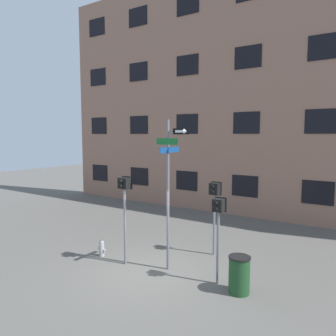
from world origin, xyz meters
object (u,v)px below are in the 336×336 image
Objects in this scene: pedestrian_signal_right at (218,217)px; pedestrian_signal_left at (124,196)px; street_sign_pole at (169,183)px; pedestrian_signal_across at (214,197)px; trash_bin at (239,275)px; fire_hydrant at (102,248)px.

pedestrian_signal_left is at bearing -173.39° from pedestrian_signal_right.
street_sign_pole is 1.62× the size of pedestrian_signal_left.
pedestrian_signal_across reaches higher than trash_bin.
fire_hydrant is (-4.26, -0.29, -1.65)m from pedestrian_signal_right.
pedestrian_signal_right is at bearing -1.92° from street_sign_pole.
pedestrian_signal_across is at bearing 49.10° from pedestrian_signal_left.
street_sign_pole is 2.14m from pedestrian_signal_across.
pedestrian_signal_left reaches higher than pedestrian_signal_right.
pedestrian_signal_left is (-1.45, -0.42, -0.49)m from street_sign_pole.
pedestrian_signal_right reaches higher than fire_hydrant.
fire_hydrant is (-3.18, -2.29, -1.77)m from pedestrian_signal_across.
street_sign_pole is at bearing 7.63° from fire_hydrant.
pedestrian_signal_left is 1.16× the size of pedestrian_signal_right.
fire_hydrant is at bearing -144.32° from pedestrian_signal_across.
pedestrian_signal_right is at bearing 6.61° from pedestrian_signal_left.
street_sign_pole is 8.23× the size of fire_hydrant.
pedestrian_signal_left reaches higher than pedestrian_signal_across.
street_sign_pole reaches higher than pedestrian_signal_across.
pedestrian_signal_across is at bearing 129.54° from trash_bin.
pedestrian_signal_right is at bearing 166.18° from trash_bin.
pedestrian_signal_right is 4.58m from fire_hydrant.
pedestrian_signal_left is 2.29m from fire_hydrant.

